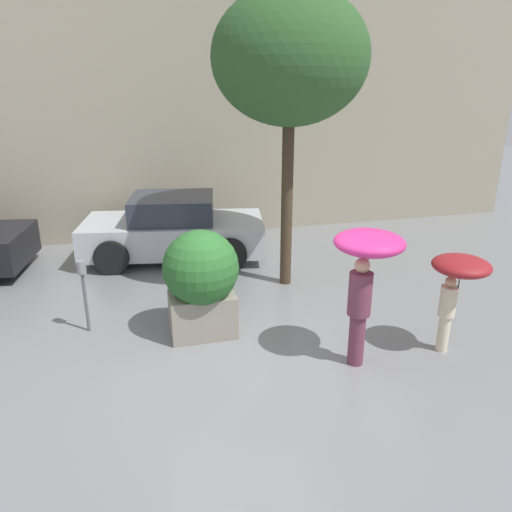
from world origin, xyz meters
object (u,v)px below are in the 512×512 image
planter_box (201,278)px  person_adult (366,262)px  person_child (458,276)px  street_tree (290,59)px  parking_meter (83,281)px  parked_car_near (174,230)px

planter_box → person_adult: person_adult is taller
person_child → street_tree: 4.47m
person_adult → parking_meter: (-3.77, 1.87, -0.64)m
planter_box → person_adult: bearing=-32.8°
person_adult → parking_meter: size_ratio=1.61×
person_child → parked_car_near: bearing=164.4°
person_child → parking_meter: 5.51m
street_tree → person_adult: bearing=-86.9°
person_adult → parked_car_near: (-2.09, 4.92, -0.85)m
planter_box → parked_car_near: planter_box is taller
person_adult → street_tree: (-0.16, 2.96, 2.58)m
planter_box → person_child: (3.39, -1.42, 0.26)m
planter_box → street_tree: 4.01m
planter_box → parking_meter: size_ratio=1.43×
parked_car_near → parking_meter: (-1.67, -3.06, 0.20)m
person_child → parking_meter: bearing=-161.2°
parking_meter → person_adult: bearing=-26.4°
person_adult → street_tree: size_ratio=0.36×
person_adult → parked_car_near: bearing=79.3°
planter_box → person_child: planter_box is taller
person_child → street_tree: (-1.52, 3.07, 2.88)m
parking_meter → planter_box: bearing=-17.8°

